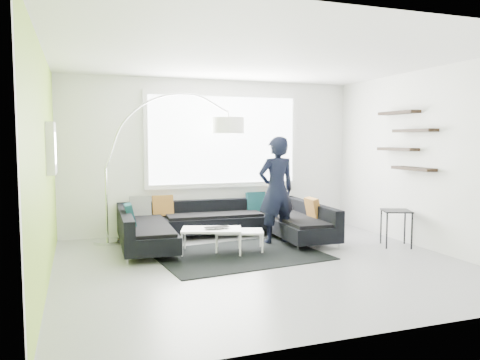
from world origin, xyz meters
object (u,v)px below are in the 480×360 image
Objects in this scene: sectional_sofa at (224,224)px; coffee_table at (225,240)px; person at (276,190)px; arc_lamp at (106,168)px; laptop at (218,228)px; side_table at (396,228)px.

coffee_table is (-0.15, -0.58, -0.13)m from sectional_sofa.
coffee_table is at bearing 13.68° from person.
coffee_table is 0.46× the size of arc_lamp.
sectional_sofa is 0.75m from laptop.
side_table is (2.54, -1.12, -0.02)m from sectional_sofa.
arc_lamp is 6.47× the size of laptop.
sectional_sofa reaches higher than side_table.
arc_lamp reaches higher than sectional_sofa.
arc_lamp is at bearing 158.02° from side_table.
side_table is (4.36, -1.76, -0.95)m from arc_lamp.
coffee_table is at bearing 168.65° from side_table.
person reaches higher than coffee_table.
arc_lamp is 4.79m from side_table.
sectional_sofa is at bearing -5.89° from arc_lamp.
side_table reaches higher than laptop.
sectional_sofa is 0.61m from coffee_table.
arc_lamp reaches higher than laptop.
side_table is (2.69, -0.54, 0.10)m from coffee_table.
coffee_table is at bearing 32.07° from laptop.
laptop is (-0.30, -0.68, 0.08)m from sectional_sofa.
side_table is 0.33× the size of person.
laptop is (-1.13, -0.43, -0.49)m from person.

